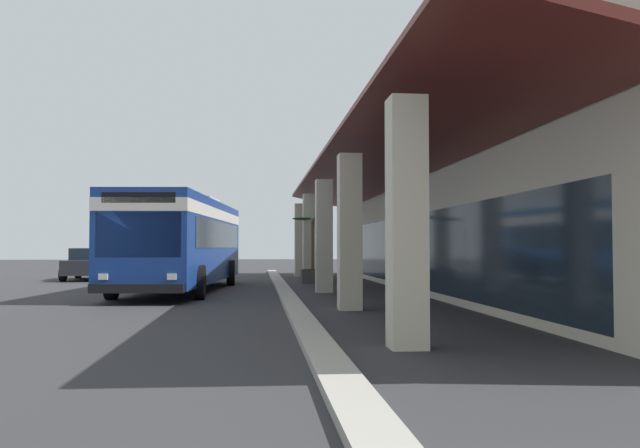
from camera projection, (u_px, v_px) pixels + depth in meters
name	position (u px, v px, depth m)	size (l,w,h in m)	color
ground	(396.00, 295.00, 20.06)	(120.00, 120.00, 0.00)	#2D2D30
curb_strip	(284.00, 291.00, 21.14)	(35.49, 0.50, 0.12)	#9E998E
plaza_building	(559.00, 184.00, 22.23)	(29.88, 14.23, 7.49)	beige
transit_bus	(183.00, 238.00, 22.11)	(11.40, 3.59, 3.34)	navy
parked_sedan_charcoal	(92.00, 264.00, 29.63)	(4.49, 2.17, 1.47)	#232328
potted_palm	(312.00, 269.00, 26.96)	(1.76, 1.73, 2.89)	#4C4742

